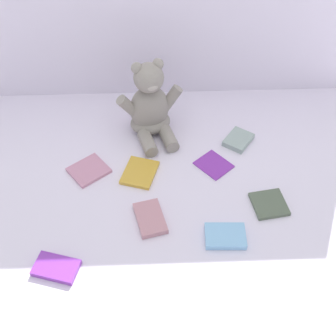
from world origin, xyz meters
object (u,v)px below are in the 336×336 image
book_case_0 (56,268)px  book_case_2 (269,204)px  book_case_3 (214,163)px  teddy_bear (150,107)px  book_case_1 (238,140)px  book_case_6 (150,218)px  book_case_5 (225,236)px  book_case_8 (140,173)px  book_case_4 (89,170)px

book_case_0 → book_case_2: (0.60, 0.19, -0.00)m
book_case_2 → book_case_3: book_case_2 is taller
teddy_bear → book_case_3: 0.28m
book_case_1 → book_case_6: bearing=-97.4°
book_case_1 → book_case_2: 0.28m
book_case_1 → book_case_2: size_ratio=0.96×
teddy_bear → book_case_5: bearing=-82.5°
book_case_1 → book_case_8: (-0.33, -0.13, -0.00)m
book_case_1 → book_case_5: same height
book_case_1 → book_case_4: size_ratio=0.86×
book_case_1 → book_case_6: (-0.30, -0.31, -0.00)m
book_case_3 → book_case_8: size_ratio=0.87×
book_case_1 → book_case_4: book_case_1 is taller
book_case_2 → book_case_3: bearing=-58.9°
book_case_2 → book_case_8: size_ratio=0.84×
book_case_1 → book_case_8: book_case_1 is taller
book_case_5 → book_case_6: bearing=73.5°
teddy_bear → book_case_5: 0.51m
book_case_5 → book_case_4: bearing=58.3°
book_case_4 → book_case_5: size_ratio=0.99×
book_case_4 → book_case_3: bearing=-125.2°
book_case_3 → book_case_8: (-0.24, -0.03, 0.00)m
teddy_bear → book_case_6: (-0.01, -0.39, -0.09)m
book_case_4 → book_case_8: size_ratio=0.94×
book_case_3 → book_case_4: size_ratio=0.92×
book_case_5 → book_case_8: (-0.24, 0.25, -0.00)m
book_case_6 → book_case_0: bearing=17.7°
book_case_1 → book_case_0: bearing=-103.4°
book_case_6 → book_case_5: bearing=147.5°
teddy_bear → book_case_8: bearing=-116.4°
book_case_0 → book_case_4: (0.06, 0.35, -0.00)m
book_case_4 → book_case_8: (0.16, -0.02, 0.00)m
book_case_2 → book_case_5: size_ratio=0.88×
book_case_3 → book_case_4: same height
teddy_bear → book_case_1: 0.31m
book_case_8 → book_case_4: bearing=-168.2°
book_case_1 → book_case_4: (-0.49, -0.12, -0.00)m
book_case_4 → book_case_8: book_case_8 is taller
book_case_0 → book_case_4: 0.35m
book_case_0 → book_case_5: bearing=-63.3°
book_case_1 → book_case_2: book_case_1 is taller
book_case_5 → book_case_2: bearing=-50.2°
teddy_bear → book_case_0: bearing=-131.4°
book_case_2 → book_case_4: same height
teddy_bear → book_case_0: (-0.25, -0.54, -0.09)m
book_case_6 → book_case_8: bearing=-94.2°
book_case_2 → book_case_8: bearing=-29.2°
book_case_1 → book_case_3: bearing=-96.7°
book_case_3 → book_case_4: bearing=141.7°
book_case_5 → book_case_3: bearing=2.5°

